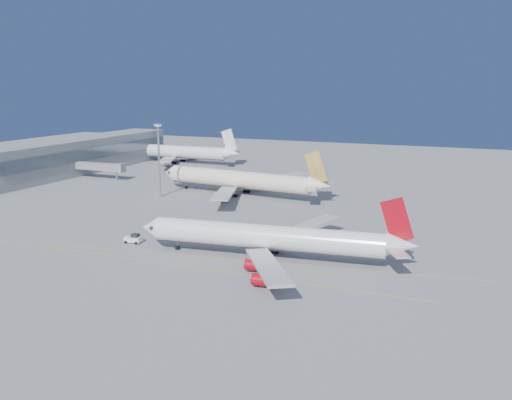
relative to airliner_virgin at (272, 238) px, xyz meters
name	(u,v)px	position (x,y,z in m)	size (l,w,h in m)	color
ground	(228,251)	(-11.68, 1.23, -4.86)	(500.00, 500.00, 0.00)	slate
terminal	(81,155)	(-126.62, 86.23, 2.65)	(18.40, 110.00, 15.00)	gray
jet_bridge	(102,167)	(-104.79, 73.23, 0.31)	(23.60, 3.60, 6.90)	gray
taxiway_lines	(188,238)	(-26.40, 7.57, -4.85)	(118.86, 140.00, 0.02)	gold
airliner_virgin	(272,238)	(0.00, 0.00, 0.00)	(65.40, 58.42, 16.13)	white
airliner_etihad	(241,180)	(-37.38, 65.13, 0.60)	(68.73, 63.13, 17.94)	silver
airliner_third	(179,152)	(-100.38, 127.96, 0.58)	(66.81, 61.84, 17.98)	white
pushback_tug	(134,239)	(-36.72, -1.74, -3.74)	(4.45, 2.91, 2.41)	white
light_mast	(159,154)	(-62.34, 50.80, 10.30)	(2.22, 2.22, 25.70)	gray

